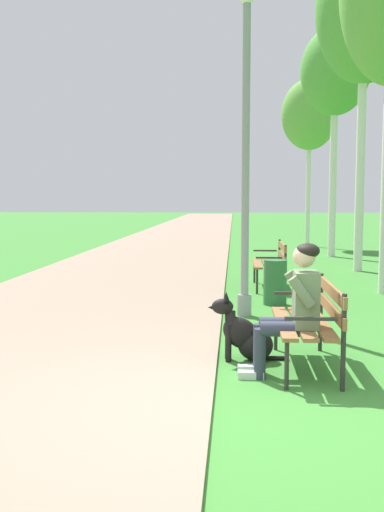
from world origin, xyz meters
TOP-DOWN VIEW (x-y plane):
  - ground_plane at (0.00, 0.00)m, footprint 120.00×120.00m
  - paved_path at (-2.34, 24.00)m, footprint 4.26×60.00m
  - park_bench_near at (0.71, 1.25)m, footprint 0.55×1.50m
  - park_bench_mid at (0.65, 6.47)m, footprint 0.55×1.50m
  - person_seated_on_near_bench at (0.51, 0.96)m, footprint 0.74×0.49m
  - dog_black at (0.08, 1.49)m, footprint 0.83×0.30m
  - lamp_post_near at (0.10, 3.85)m, footprint 0.24×0.24m
  - birch_tree_fourth at (2.75, 9.23)m, footprint 2.12×2.07m
  - birch_tree_fifth at (2.68, 12.56)m, footprint 1.89×2.00m
  - birch_tree_sixth at (2.43, 16.13)m, footprint 1.86×1.77m
  - litter_bin at (0.59, 4.76)m, footprint 0.36×0.36m

SIDE VIEW (x-z plane):
  - ground_plane at x=0.00m, z-range 0.00..0.00m
  - paved_path at x=-2.34m, z-range 0.00..0.04m
  - dog_black at x=0.08m, z-range -0.09..0.61m
  - litter_bin at x=0.59m, z-range 0.00..0.70m
  - park_bench_near at x=0.71m, z-range 0.09..0.94m
  - park_bench_mid at x=0.65m, z-range 0.09..0.94m
  - person_seated_on_near_bench at x=0.51m, z-range 0.06..1.31m
  - lamp_post_near at x=0.10m, z-range 0.08..4.64m
  - birch_tree_sixth at x=2.43m, z-range 1.59..7.16m
  - birch_tree_fifth at x=2.68m, z-range 1.89..8.18m
  - birch_tree_fourth at x=2.75m, z-range 2.02..9.35m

